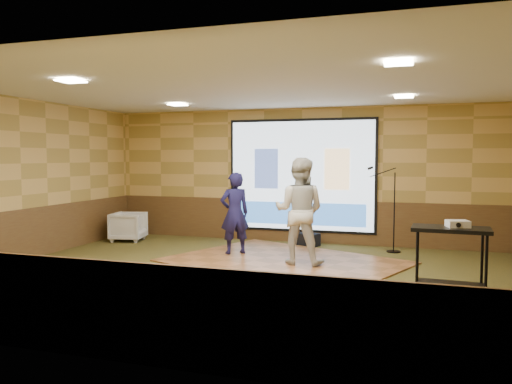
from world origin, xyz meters
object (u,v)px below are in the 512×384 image
(av_table, at_px, (450,250))
(dance_floor, at_px, (284,262))
(mic_stand, at_px, (391,228))
(banquet_chair, at_px, (129,227))
(player_left, at_px, (235,213))
(duffel_bag, at_px, (308,239))
(projector_screen, at_px, (301,177))
(player_right, at_px, (299,211))
(projector, at_px, (458,224))

(av_table, bearing_deg, dance_floor, 145.31)
(mic_stand, xyz_separation_m, banquet_chair, (-5.77, -0.42, -0.16))
(player_left, distance_m, duffel_bag, 1.96)
(av_table, distance_m, mic_stand, 3.60)
(projector_screen, distance_m, player_left, 2.13)
(player_right, bearing_deg, projector, 146.26)
(projector_screen, relative_size, player_right, 1.77)
(mic_stand, xyz_separation_m, duffel_bag, (-1.72, 0.18, -0.36))
(banquet_chair, bearing_deg, duffel_bag, -93.40)
(av_table, height_order, duffel_bag, av_table)
(dance_floor, distance_m, player_left, 1.41)
(player_right, xyz_separation_m, av_table, (2.38, -1.73, -0.25))
(player_left, bearing_deg, banquet_chair, -53.00)
(dance_floor, bearing_deg, projector, -33.49)
(player_left, distance_m, av_table, 4.40)
(projector_screen, height_order, player_left, projector_screen)
(player_left, bearing_deg, mic_stand, 165.99)
(projector_screen, distance_m, mic_stand, 2.28)
(projector_screen, distance_m, dance_floor, 2.64)
(player_right, bearing_deg, projector_screen, -77.30)
(projector, height_order, duffel_bag, projector)
(dance_floor, xyz_separation_m, projector, (2.77, -1.83, 1.04))
(mic_stand, distance_m, duffel_bag, 1.77)
(projector_screen, relative_size, projector, 12.55)
(av_table, xyz_separation_m, projector, (0.08, 0.03, 0.34))
(player_left, xyz_separation_m, av_table, (3.78, -2.25, -0.11))
(duffel_bag, bearing_deg, dance_floor, -92.54)
(projector_screen, distance_m, duffel_bag, 1.42)
(projector_screen, bearing_deg, player_right, -78.23)
(dance_floor, height_order, duffel_bag, duffel_bag)
(projector_screen, bearing_deg, player_left, -116.95)
(projector_screen, distance_m, player_right, 2.43)
(projector_screen, height_order, player_right, projector_screen)
(av_table, height_order, projector, projector)
(projector, height_order, mic_stand, mic_stand)
(dance_floor, xyz_separation_m, duffel_bag, (0.08, 1.81, 0.12))
(player_right, bearing_deg, banquet_chair, -16.41)
(banquet_chair, bearing_deg, projector, -126.14)
(dance_floor, xyz_separation_m, player_right, (0.31, -0.13, 0.95))
(av_table, bearing_deg, player_left, 149.25)
(player_right, height_order, av_table, player_right)
(player_left, height_order, projector, player_left)
(mic_stand, bearing_deg, duffel_bag, -164.46)
(projector, xyz_separation_m, banquet_chair, (-6.74, 3.04, -0.73))
(projector_screen, relative_size, banquet_chair, 4.59)
(mic_stand, bearing_deg, player_right, -108.83)
(dance_floor, bearing_deg, player_right, -22.93)
(player_left, distance_m, projector, 4.46)
(mic_stand, bearing_deg, av_table, -54.23)
(player_right, relative_size, duffel_bag, 4.24)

